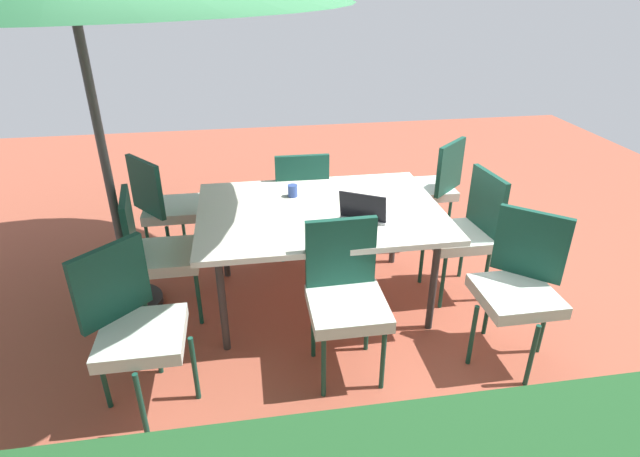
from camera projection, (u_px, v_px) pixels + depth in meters
ground_plane at (320, 300)px, 3.95m from camera, size 10.00×10.00×0.02m
dining_table at (320, 216)px, 3.62m from camera, size 1.73×1.24×0.77m
chair_east at (156, 250)px, 3.52m from camera, size 0.49×0.48×0.98m
chair_west at (466, 228)px, 3.82m from camera, size 0.48×0.47×0.98m
chair_southwest at (433, 185)px, 4.61m from camera, size 0.59×0.59×0.98m
chair_northwest at (520, 282)px, 3.15m from camera, size 0.58×0.59×0.98m
chair_south at (301, 197)px, 4.34m from camera, size 0.46×0.46×0.98m
chair_north at (346, 293)px, 3.05m from camera, size 0.46×0.47×0.98m
chair_southeast at (165, 204)px, 4.21m from camera, size 0.58×0.58×0.98m
chair_northeast at (134, 323)px, 2.79m from camera, size 0.59×0.59×0.98m
laptop at (365, 212)px, 3.44m from camera, size 0.40×0.37×0.21m
cup at (293, 191)px, 3.78m from camera, size 0.07×0.07×0.09m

